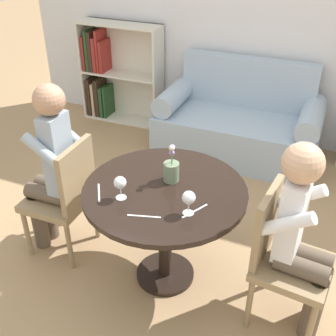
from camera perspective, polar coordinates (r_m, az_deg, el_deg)
The scene contains 15 objects.
ground_plane at distance 3.04m, azimuth -0.38°, elevation -14.26°, with size 16.00×16.00×0.00m, color tan.
back_wall at distance 4.41m, azimuth 12.32°, elevation 20.26°, with size 5.20×0.05×2.70m.
round_table at distance 2.64m, azimuth -0.42°, elevation -5.18°, with size 1.01×1.01×0.74m.
couch at distance 4.35m, azimuth 9.55°, elevation 5.82°, with size 1.59×0.80×0.92m.
bookshelf_left at distance 5.04m, azimuth -7.49°, elevation 12.59°, with size 0.95×0.28×1.13m.
chair_left at distance 3.02m, azimuth -13.68°, elevation -3.46°, with size 0.43×0.43×0.90m.
chair_right at distance 2.56m, azimuth 15.24°, elevation -11.19°, with size 0.46×0.46×0.90m.
person_left at distance 2.96m, azimuth -15.55°, elevation -0.05°, with size 0.42×0.34×1.30m.
person_right at distance 2.43m, azimuth 17.76°, elevation -8.86°, with size 0.44×0.37×1.22m.
wine_glass_left at distance 2.44m, azimuth -6.51°, elevation -2.08°, with size 0.07×0.07×0.15m.
wine_glass_right at distance 2.31m, azimuth 2.82°, elevation -4.14°, with size 0.08×0.08×0.15m.
flower_vase at distance 2.60m, azimuth 0.40°, elevation -0.19°, with size 0.10×0.10×0.26m.
knife_left_setting at distance 2.35m, azimuth -3.33°, elevation -6.52°, with size 0.19×0.06×0.00m.
fork_left_setting at distance 2.39m, azimuth 3.67°, elevation -5.82°, with size 0.10×0.17×0.00m.
knife_right_setting at distance 2.56m, azimuth -9.34°, elevation -3.31°, with size 0.11×0.17×0.00m.
Camera 1 is at (0.84, -1.93, 2.20)m, focal length 45.00 mm.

